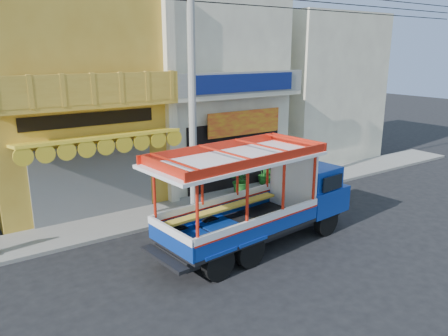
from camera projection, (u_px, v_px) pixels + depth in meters
name	position (u px, v px, depth m)	size (l,w,h in m)	color
ground	(275.00, 240.00, 13.71)	(90.00, 90.00, 0.00)	black
sidewalk	(207.00, 203.00, 16.88)	(30.00, 2.00, 0.12)	slate
shophouse_left	(64.00, 95.00, 16.79)	(6.00, 7.50, 8.24)	#B58828
shophouse_right	(197.00, 88.00, 20.07)	(6.00, 6.75, 8.24)	beige
party_pilaster	(171.00, 100.00, 15.98)	(0.35, 0.30, 8.00)	beige
filler_building_right	(306.00, 87.00, 24.00)	(6.00, 6.00, 7.60)	beige
utility_pole	(196.00, 73.00, 14.56)	(28.00, 0.26, 9.00)	gray
songthaew_truck	(268.00, 195.00, 13.30)	(6.89, 2.80, 3.14)	black
potted_plant_a	(240.00, 180.00, 17.75)	(1.02, 0.88, 1.13)	#1A5D1C
potted_plant_b	(269.00, 176.00, 18.76)	(0.49, 0.40, 0.90)	#1A5D1C
potted_plant_c	(264.00, 174.00, 19.01)	(0.52, 0.52, 0.92)	#1A5D1C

